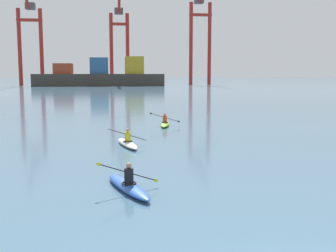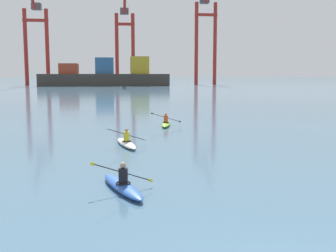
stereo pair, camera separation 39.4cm
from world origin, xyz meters
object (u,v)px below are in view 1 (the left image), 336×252
(gantry_crane_west_mid, at_px, (119,34))
(gantry_crane_east_mid, at_px, (201,31))
(kayak_blue, at_px, (128,185))
(kayak_white, at_px, (127,143))
(kayak_lime, at_px, (165,123))
(gantry_crane_west, at_px, (30,33))
(container_barge, at_px, (101,76))

(gantry_crane_west_mid, bearing_deg, gantry_crane_east_mid, -8.91)
(gantry_crane_west_mid, xyz_separation_m, kayak_blue, (-3.94, -127.74, -16.51))
(gantry_crane_east_mid, xyz_separation_m, kayak_blue, (-30.65, -123.55, -17.67))
(gantry_crane_east_mid, distance_m, kayak_white, 120.43)
(gantry_crane_west_mid, xyz_separation_m, kayak_lime, (-0.41, -111.35, -16.51))
(gantry_crane_west, xyz_separation_m, kayak_lime, (27.18, -104.47, -15.88))
(container_barge, relative_size, kayak_white, 11.15)
(gantry_crane_east_mid, bearing_deg, kayak_lime, -104.20)
(kayak_white, bearing_deg, gantry_crane_west_mid, 88.30)
(kayak_lime, distance_m, kayak_blue, 16.77)
(kayak_blue, bearing_deg, gantry_crane_west, 101.07)
(container_barge, xyz_separation_m, gantry_crane_west_mid, (6.19, 13.79, 13.82))
(gantry_crane_west_mid, distance_m, kayak_blue, 128.87)
(gantry_crane_west_mid, xyz_separation_m, gantry_crane_east_mid, (26.71, -4.19, 1.16))
(container_barge, bearing_deg, kayak_white, -88.57)
(kayak_blue, bearing_deg, gantry_crane_east_mid, 76.07)
(gantry_crane_west, height_order, gantry_crane_west_mid, gantry_crane_west_mid)
(gantry_crane_west_mid, relative_size, kayak_lime, 10.42)
(container_barge, height_order, gantry_crane_east_mid, gantry_crane_east_mid)
(container_barge, xyz_separation_m, gantry_crane_east_mid, (32.90, 9.60, 14.97))
(gantry_crane_west, relative_size, kayak_white, 8.94)
(gantry_crane_west, relative_size, gantry_crane_east_mid, 0.91)
(gantry_crane_west_mid, distance_m, gantry_crane_east_mid, 27.06)
(gantry_crane_west, bearing_deg, container_barge, -17.91)
(kayak_lime, relative_size, kayak_blue, 1.01)
(gantry_crane_west_mid, bearing_deg, gantry_crane_west, -166.01)
(kayak_white, relative_size, kayak_lime, 1.00)
(container_barge, xyz_separation_m, gantry_crane_west, (-21.40, 6.92, 13.19))
(gantry_crane_east_mid, relative_size, kayak_blue, 9.88)
(container_barge, distance_m, gantry_crane_west, 26.07)
(container_barge, bearing_deg, gantry_crane_west, 162.09)
(kayak_white, bearing_deg, container_barge, 91.43)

